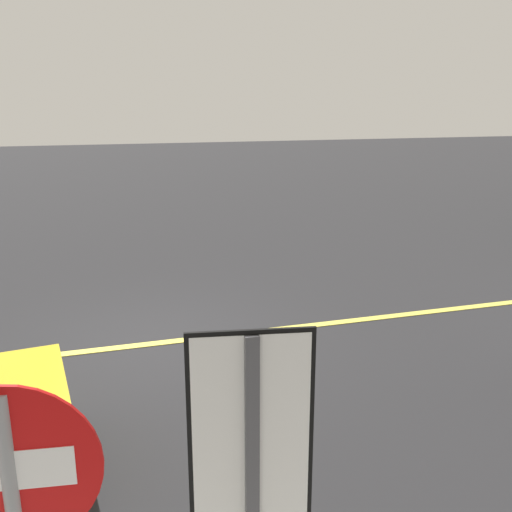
{
  "coord_description": "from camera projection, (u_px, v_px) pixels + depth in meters",
  "views": [
    {
      "loc": [
        -0.75,
        -7.75,
        3.42
      ],
      "look_at": [
        1.36,
        -0.57,
        1.37
      ],
      "focal_mm": 40.11,
      "sensor_mm": 36.0,
      "label": 1
    }
  ],
  "objects": [
    {
      "name": "speed_limit_sign",
      "position": [
        251.0,
        490.0,
        2.5
      ],
      "size": [
        0.54,
        0.11,
        2.52
      ],
      "color": "#4C4C51",
      "rests_on": "ground_plane"
    },
    {
      "name": "ground_plane",
      "position": [
        155.0,
        344.0,
        8.28
      ],
      "size": [
        80.0,
        80.0,
        0.0
      ],
      "primitive_type": "plane",
      "color": "#262628"
    },
    {
      "name": "lane_marking_centre",
      "position": [
        344.0,
        322.0,
        9.1
      ],
      "size": [
        28.0,
        0.16,
        0.01
      ],
      "primitive_type": "cube",
      "color": "#E0D14C"
    }
  ]
}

